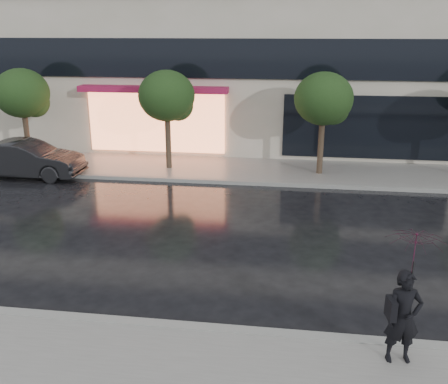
# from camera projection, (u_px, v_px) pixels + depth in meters

# --- Properties ---
(ground) EXTENTS (120.00, 120.00, 0.00)m
(ground) POSITION_uv_depth(u_px,v_px,m) (194.00, 304.00, 10.47)
(ground) COLOR black
(ground) RESTS_ON ground
(sidewalk_far) EXTENTS (60.00, 3.50, 0.12)m
(sidewalk_far) POSITION_uv_depth(u_px,v_px,m) (243.00, 170.00, 20.10)
(sidewalk_far) COLOR slate
(sidewalk_far) RESTS_ON ground
(curb_near) EXTENTS (60.00, 0.25, 0.14)m
(curb_near) POSITION_uv_depth(u_px,v_px,m) (184.00, 328.00, 9.51)
(curb_near) COLOR gray
(curb_near) RESTS_ON ground
(curb_far) EXTENTS (60.00, 0.25, 0.14)m
(curb_far) POSITION_uv_depth(u_px,v_px,m) (238.00, 182.00, 18.45)
(curb_far) COLOR gray
(curb_far) RESTS_ON ground
(tree_far_west) EXTENTS (2.20, 2.20, 3.99)m
(tree_far_west) POSITION_uv_depth(u_px,v_px,m) (24.00, 95.00, 20.16)
(tree_far_west) COLOR #33261C
(tree_far_west) RESTS_ON ground
(tree_mid_west) EXTENTS (2.20, 2.20, 3.99)m
(tree_mid_west) POSITION_uv_depth(u_px,v_px,m) (168.00, 98.00, 19.37)
(tree_mid_west) COLOR #33261C
(tree_mid_west) RESTS_ON ground
(tree_mid_east) EXTENTS (2.20, 2.20, 3.99)m
(tree_mid_east) POSITION_uv_depth(u_px,v_px,m) (325.00, 101.00, 18.59)
(tree_mid_east) COLOR #33261C
(tree_mid_east) RESTS_ON ground
(parked_car) EXTENTS (4.33, 1.52, 1.42)m
(parked_car) POSITION_uv_depth(u_px,v_px,m) (27.00, 159.00, 19.12)
(parked_car) COLOR black
(parked_car) RESTS_ON ground
(pedestrian_with_umbrella) EXTENTS (1.09, 1.10, 2.37)m
(pedestrian_with_umbrella) POSITION_uv_depth(u_px,v_px,m) (410.00, 278.00, 8.04)
(pedestrian_with_umbrella) COLOR black
(pedestrian_with_umbrella) RESTS_ON sidewalk_near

